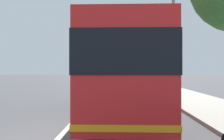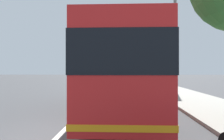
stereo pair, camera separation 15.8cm
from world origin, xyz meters
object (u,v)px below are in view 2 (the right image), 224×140
coach_bus (122,70)px  car_far_distant (104,76)px  car_oncoming (97,80)px  utility_pole (175,45)px  car_ahead_same_lane (124,81)px  car_side_street (122,78)px

coach_bus → car_far_distant: bearing=5.7°
car_oncoming → car_far_distant: (18.08, 0.44, 0.04)m
coach_bus → utility_pole: (9.04, -4.55, 2.23)m
coach_bus → utility_pole: bearing=-26.8°
coach_bus → car_far_distant: coach_bus is taller
coach_bus → car_far_distant: size_ratio=2.54×
car_ahead_same_lane → car_side_street: 7.45m
coach_bus → car_side_street: size_ratio=2.70×
car_far_distant → utility_pole: bearing=18.2°
coach_bus → car_far_distant: 38.38m
coach_bus → utility_pole: size_ratio=1.35×
car_side_street → utility_pole: bearing=-163.7°
car_oncoming → utility_pole: (-11.04, -7.97, 3.47)m
car_side_street → utility_pole: size_ratio=0.50×
car_oncoming → car_ahead_same_lane: 3.76m
car_oncoming → car_side_street: bearing=154.0°
car_ahead_same_lane → coach_bus: bearing=-177.3°
car_side_street → coach_bus: bearing=-178.2°
car_ahead_same_lane → utility_pole: 11.58m
car_ahead_same_lane → car_far_distant: bearing=15.6°
car_far_distant → car_ahead_same_lane: 19.40m
car_oncoming → utility_pole: bearing=36.9°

